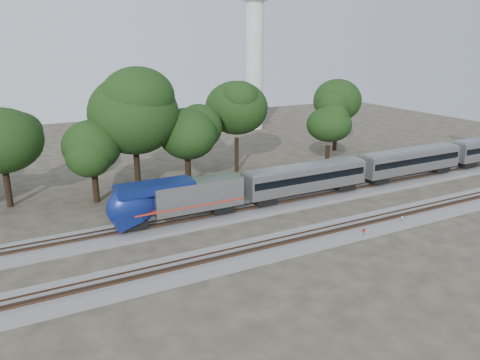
{
  "coord_description": "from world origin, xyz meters",
  "views": [
    {
      "loc": [
        -25.08,
        -38.7,
        19.29
      ],
      "look_at": [
        -1.79,
        5.0,
        4.36
      ],
      "focal_mm": 35.0,
      "sensor_mm": 36.0,
      "label": 1
    }
  ],
  "objects": [
    {
      "name": "ground",
      "position": [
        0.0,
        0.0,
        0.0
      ],
      "size": [
        160.0,
        160.0,
        0.0
      ],
      "primitive_type": "plane",
      "color": "#383328",
      "rests_on": "ground"
    },
    {
      "name": "tree_4",
      "position": [
        -2.99,
        17.48,
        7.49
      ],
      "size": [
        7.64,
        7.64,
        10.77
      ],
      "color": "black",
      "rests_on": "ground"
    },
    {
      "name": "tree_1",
      "position": [
        -24.58,
        21.04,
        8.05
      ],
      "size": [
        8.2,
        8.2,
        11.57
      ],
      "color": "black",
      "rests_on": "ground"
    },
    {
      "name": "tree_5",
      "position": [
        6.68,
        22.01,
        9.66
      ],
      "size": [
        9.83,
        9.83,
        13.86
      ],
      "color": "black",
      "rests_on": "ground"
    },
    {
      "name": "switch_lever",
      "position": [
        4.54,
        -5.83,
        0.15
      ],
      "size": [
        0.53,
        0.35,
        0.3
      ],
      "primitive_type": "cube",
      "rotation": [
        0.0,
        0.0,
        0.1
      ],
      "color": "#512D19",
      "rests_on": "ground"
    },
    {
      "name": "track_far",
      "position": [
        0.0,
        6.0,
        0.21
      ],
      "size": [
        160.0,
        5.0,
        0.73
      ],
      "color": "slate",
      "rests_on": "ground"
    },
    {
      "name": "tree_6",
      "position": [
        19.23,
        16.13,
        7.05
      ],
      "size": [
        7.19,
        7.19,
        10.14
      ],
      "color": "black",
      "rests_on": "ground"
    },
    {
      "name": "switch_stand_white",
      "position": [
        12.56,
        -5.31,
        0.62
      ],
      "size": [
        0.31,
        0.08,
        0.97
      ],
      "rotation": [
        0.0,
        0.0,
        0.17
      ],
      "color": "#512D19",
      "rests_on": "ground"
    },
    {
      "name": "switch_stand_red",
      "position": [
        6.28,
        -6.3,
        0.72
      ],
      "size": [
        0.36,
        0.09,
        1.12
      ],
      "rotation": [
        0.0,
        0.0,
        -0.16
      ],
      "color": "#512D19",
      "rests_on": "ground"
    },
    {
      "name": "track_near",
      "position": [
        0.0,
        -4.0,
        0.21
      ],
      "size": [
        160.0,
        5.0,
        0.73
      ],
      "color": "slate",
      "rests_on": "ground"
    },
    {
      "name": "tree_3",
      "position": [
        -9.35,
        19.23,
        10.26
      ],
      "size": [
        10.43,
        10.43,
        14.71
      ],
      "color": "black",
      "rests_on": "ground"
    },
    {
      "name": "tree_2",
      "position": [
        -15.04,
        17.83,
        7.05
      ],
      "size": [
        7.19,
        7.19,
        10.13
      ],
      "color": "black",
      "rests_on": "ground"
    },
    {
      "name": "tree_7",
      "position": [
        28.97,
        26.29,
        8.94
      ],
      "size": [
        9.1,
        9.1,
        12.84
      ],
      "color": "black",
      "rests_on": "ground"
    }
  ]
}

